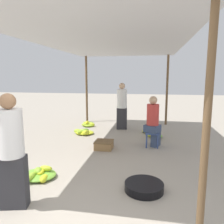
{
  "coord_description": "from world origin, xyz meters",
  "views": [
    {
      "loc": [
        0.95,
        -1.97,
        1.76
      ],
      "look_at": [
        0.0,
        3.32,
        0.88
      ],
      "focal_mm": 35.0,
      "sensor_mm": 36.0,
      "label": 1
    }
  ],
  "objects_px": {
    "banana_pile_left_1": "(84,132)",
    "banana_pile_left_0": "(39,174)",
    "vendor_foreground": "(11,150)",
    "banana_pile_right_0": "(154,134)",
    "stool": "(152,135)",
    "banana_pile_right_1": "(148,130)",
    "vendor_seated": "(153,121)",
    "basin_black": "(144,187)",
    "banana_pile_left_2": "(88,124)",
    "shopper_walking_mid": "(122,105)",
    "crate_near": "(104,145)"
  },
  "relations": [
    {
      "from": "banana_pile_right_1",
      "to": "crate_near",
      "type": "relative_size",
      "value": 1.09
    },
    {
      "from": "basin_black",
      "to": "crate_near",
      "type": "xyz_separation_m",
      "value": [
        -1.04,
        1.84,
        0.04
      ]
    },
    {
      "from": "vendor_seated",
      "to": "banana_pile_left_1",
      "type": "distance_m",
      "value": 2.33
    },
    {
      "from": "banana_pile_left_1",
      "to": "banana_pile_left_0",
      "type": "bearing_deg",
      "value": -87.5
    },
    {
      "from": "stool",
      "to": "banana_pile_right_0",
      "type": "height_order",
      "value": "stool"
    },
    {
      "from": "banana_pile_right_0",
      "to": "banana_pile_left_1",
      "type": "bearing_deg",
      "value": -179.54
    },
    {
      "from": "banana_pile_left_1",
      "to": "banana_pile_left_2",
      "type": "bearing_deg",
      "value": 98.55
    },
    {
      "from": "basin_black",
      "to": "shopper_walking_mid",
      "type": "distance_m",
      "value": 4.11
    },
    {
      "from": "vendor_foreground",
      "to": "shopper_walking_mid",
      "type": "distance_m",
      "value": 4.76
    },
    {
      "from": "banana_pile_left_2",
      "to": "banana_pile_right_0",
      "type": "xyz_separation_m",
      "value": [
        2.3,
        -1.04,
        0.02
      ]
    },
    {
      "from": "basin_black",
      "to": "banana_pile_left_2",
      "type": "xyz_separation_m",
      "value": [
        -2.11,
        4.12,
        0.01
      ]
    },
    {
      "from": "vendor_foreground",
      "to": "shopper_walking_mid",
      "type": "bearing_deg",
      "value": 79.95
    },
    {
      "from": "banana_pile_left_0",
      "to": "banana_pile_right_0",
      "type": "distance_m",
      "value": 3.59
    },
    {
      "from": "vendor_seated",
      "to": "shopper_walking_mid",
      "type": "height_order",
      "value": "shopper_walking_mid"
    },
    {
      "from": "vendor_foreground",
      "to": "banana_pile_left_0",
      "type": "height_order",
      "value": "vendor_foreground"
    },
    {
      "from": "banana_pile_left_1",
      "to": "banana_pile_left_2",
      "type": "relative_size",
      "value": 1.28
    },
    {
      "from": "stool",
      "to": "banana_pile_right_0",
      "type": "relative_size",
      "value": 0.79
    },
    {
      "from": "vendor_foreground",
      "to": "shopper_walking_mid",
      "type": "relative_size",
      "value": 1.0
    },
    {
      "from": "vendor_seated",
      "to": "basin_black",
      "type": "relative_size",
      "value": 2.12
    },
    {
      "from": "vendor_foreground",
      "to": "banana_pile_left_0",
      "type": "bearing_deg",
      "value": 97.17
    },
    {
      "from": "banana_pile_left_1",
      "to": "crate_near",
      "type": "relative_size",
      "value": 1.5
    },
    {
      "from": "vendor_foreground",
      "to": "banana_pile_right_0",
      "type": "bearing_deg",
      "value": 63.47
    },
    {
      "from": "vendor_foreground",
      "to": "banana_pile_right_0",
      "type": "xyz_separation_m",
      "value": [
        1.91,
        3.82,
        -0.71
      ]
    },
    {
      "from": "shopper_walking_mid",
      "to": "vendor_foreground",
      "type": "bearing_deg",
      "value": -100.05
    },
    {
      "from": "banana_pile_left_0",
      "to": "crate_near",
      "type": "xyz_separation_m",
      "value": [
        0.78,
        1.74,
        0.03
      ]
    },
    {
      "from": "banana_pile_right_0",
      "to": "crate_near",
      "type": "bearing_deg",
      "value": -134.82
    },
    {
      "from": "banana_pile_right_1",
      "to": "banana_pile_right_0",
      "type": "bearing_deg",
      "value": -70.45
    },
    {
      "from": "banana_pile_left_0",
      "to": "shopper_walking_mid",
      "type": "relative_size",
      "value": 0.39
    },
    {
      "from": "banana_pile_right_1",
      "to": "crate_near",
      "type": "bearing_deg",
      "value": -121.27
    },
    {
      "from": "stool",
      "to": "basin_black",
      "type": "height_order",
      "value": "stool"
    },
    {
      "from": "banana_pile_right_1",
      "to": "vendor_foreground",
      "type": "bearing_deg",
      "value": -111.84
    },
    {
      "from": "vendor_seated",
      "to": "crate_near",
      "type": "bearing_deg",
      "value": -161.95
    },
    {
      "from": "banana_pile_left_0",
      "to": "banana_pile_right_1",
      "type": "bearing_deg",
      "value": 62.17
    },
    {
      "from": "basin_black",
      "to": "banana_pile_left_0",
      "type": "relative_size",
      "value": 1.0
    },
    {
      "from": "basin_black",
      "to": "shopper_walking_mid",
      "type": "height_order",
      "value": "shopper_walking_mid"
    },
    {
      "from": "basin_black",
      "to": "banana_pile_right_0",
      "type": "xyz_separation_m",
      "value": [
        0.19,
        3.08,
        0.03
      ]
    },
    {
      "from": "banana_pile_left_1",
      "to": "banana_pile_right_1",
      "type": "bearing_deg",
      "value": 14.7
    },
    {
      "from": "vendor_seated",
      "to": "banana_pile_right_0",
      "type": "relative_size",
      "value": 2.67
    },
    {
      "from": "vendor_foreground",
      "to": "banana_pile_left_0",
      "type": "xyz_separation_m",
      "value": [
        -0.11,
        0.84,
        -0.74
      ]
    },
    {
      "from": "stool",
      "to": "banana_pile_right_0",
      "type": "bearing_deg",
      "value": 85.35
    },
    {
      "from": "banana_pile_left_2",
      "to": "crate_near",
      "type": "bearing_deg",
      "value": -64.92
    },
    {
      "from": "basin_black",
      "to": "banana_pile_right_1",
      "type": "height_order",
      "value": "banana_pile_right_1"
    },
    {
      "from": "stool",
      "to": "banana_pile_right_1",
      "type": "height_order",
      "value": "stool"
    },
    {
      "from": "basin_black",
      "to": "shopper_walking_mid",
      "type": "bearing_deg",
      "value": 102.62
    },
    {
      "from": "stool",
      "to": "banana_pile_left_1",
      "type": "distance_m",
      "value": 2.25
    },
    {
      "from": "vendor_seated",
      "to": "banana_pile_left_2",
      "type": "distance_m",
      "value": 3.0
    },
    {
      "from": "vendor_foreground",
      "to": "crate_near",
      "type": "height_order",
      "value": "vendor_foreground"
    },
    {
      "from": "banana_pile_left_1",
      "to": "crate_near",
      "type": "xyz_separation_m",
      "value": [
        0.91,
        -1.22,
        0.03
      ]
    },
    {
      "from": "banana_pile_right_1",
      "to": "vendor_seated",
      "type": "bearing_deg",
      "value": -84.81
    },
    {
      "from": "vendor_foreground",
      "to": "stool",
      "type": "bearing_deg",
      "value": 58.14
    }
  ]
}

